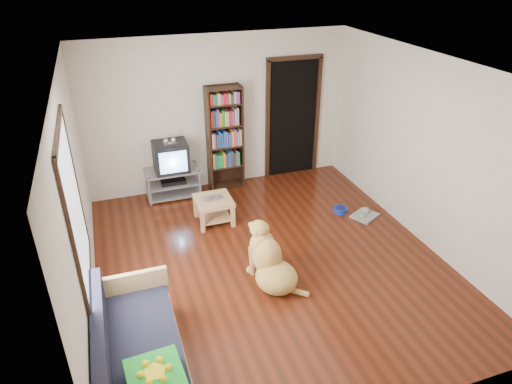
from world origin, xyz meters
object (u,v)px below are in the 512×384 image
object	(u,v)px
dog_bowl	(340,210)
coffee_table	(214,206)
crt_tv	(171,156)
dog	(270,262)
bookshelf	(225,133)
tv_stand	(173,182)
grey_rag	(365,216)
laptop	(214,199)
sofa	(138,359)
green_cushion	(155,378)

from	to	relation	value
dog_bowl	coffee_table	distance (m)	2.04
crt_tv	dog	xyz separation A→B (m)	(0.75, -2.68, -0.44)
coffee_table	dog_bowl	bearing A→B (deg)	-10.93
dog_bowl	bookshelf	world-z (taller)	bookshelf
tv_stand	crt_tv	xyz separation A→B (m)	(0.00, 0.02, 0.47)
tv_stand	grey_rag	bearing A→B (deg)	-31.17
laptop	dog	xyz separation A→B (m)	(0.30, -1.61, -0.11)
laptop	sofa	xyz separation A→B (m)	(-1.42, -2.58, -0.15)
crt_tv	green_cushion	bearing A→B (deg)	-101.62
grey_rag	tv_stand	distance (m)	3.20
bookshelf	dog	world-z (taller)	bookshelf
bookshelf	sofa	xyz separation A→B (m)	(-1.92, -3.72, -0.74)
laptop	crt_tv	bearing A→B (deg)	107.80
laptop	sofa	distance (m)	2.95
laptop	coffee_table	xyz separation A→B (m)	(0.00, 0.03, -0.13)
green_cushion	crt_tv	size ratio (longest dim) A/B	0.81
coffee_table	grey_rag	bearing A→B (deg)	-15.48
grey_rag	bookshelf	size ratio (longest dim) A/B	0.22
tv_stand	crt_tv	distance (m)	0.47
green_cushion	grey_rag	distance (m)	4.37
green_cushion	dog	world-z (taller)	dog
dog	coffee_table	bearing A→B (deg)	100.45
crt_tv	dog	world-z (taller)	crt_tv
crt_tv	coffee_table	xyz separation A→B (m)	(0.44, -1.04, -0.46)
green_cushion	coffee_table	world-z (taller)	green_cushion
grey_rag	dog	world-z (taller)	dog
green_cushion	tv_stand	distance (m)	4.21
laptop	grey_rag	xyz separation A→B (m)	(2.29, -0.60, -0.40)
tv_stand	crt_tv	world-z (taller)	crt_tv
laptop	tv_stand	bearing A→B (deg)	108.22
green_cushion	bookshelf	bearing A→B (deg)	62.59
grey_rag	coffee_table	distance (m)	2.39
bookshelf	sofa	world-z (taller)	bookshelf
laptop	crt_tv	world-z (taller)	crt_tv
tv_stand	sofa	world-z (taller)	sofa
tv_stand	green_cushion	bearing A→B (deg)	-101.68
dog_bowl	bookshelf	bearing A→B (deg)	134.71
grey_rag	coffee_table	bearing A→B (deg)	164.52
grey_rag	coffee_table	xyz separation A→B (m)	(-2.29, 0.63, 0.27)
sofa	coffee_table	size ratio (longest dim) A/B	3.27
sofa	dog	distance (m)	1.98
bookshelf	coffee_table	size ratio (longest dim) A/B	3.27
dog_bowl	sofa	world-z (taller)	sofa
dog_bowl	tv_stand	distance (m)	2.82
green_cushion	tv_stand	world-z (taller)	green_cushion
dog_bowl	bookshelf	distance (m)	2.31
sofa	tv_stand	bearing A→B (deg)	74.98
sofa	bookshelf	bearing A→B (deg)	62.68
coffee_table	dog	world-z (taller)	dog
dog	grey_rag	bearing A→B (deg)	26.88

